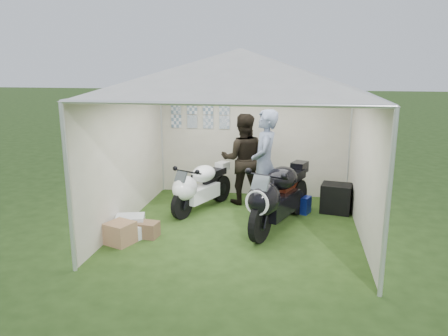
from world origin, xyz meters
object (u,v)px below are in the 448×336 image
Objects in this scene: crate_0 at (130,225)px; crate_2 at (133,232)px; canopy_tent at (241,75)px; crate_1 at (120,233)px; person_dark_jacket at (243,159)px; paddock_stand at (298,204)px; person_blue_jacket at (264,165)px; motorcycle_white at (199,186)px; motorcycle_black at (278,195)px; crate_3 at (147,229)px; equipment_box at (336,198)px.

crate_0 is 0.24m from crate_2.
canopy_tent reaches higher than crate_1.
canopy_tent reaches higher than person_dark_jacket.
crate_1 is (-1.75, -1.05, -2.40)m from canopy_tent.
paddock_stand is 3.39m from crate_1.
paddock_stand is 0.22× the size of person_blue_jacket.
canopy_tent is at bearing -15.09° from motorcycle_white.
paddock_stand reaches higher than crate_0.
motorcycle_black is at bearing -1.65° from motorcycle_white.
paddock_stand is at bearing 151.76° from person_dark_jacket.
canopy_tent is at bearing 26.76° from crate_3.
crate_2 is (0.13, -0.20, -0.05)m from crate_0.
crate_3 is at bearing -88.56° from motorcycle_white.
motorcycle_white is 2.60m from equipment_box.
person_dark_jacket is (-0.76, 1.35, 0.30)m from motorcycle_black.
person_dark_jacket is (0.75, 0.65, 0.41)m from motorcycle_white.
person_blue_jacket is (-0.63, -0.37, 0.83)m from paddock_stand.
crate_1 is at bearing -148.64° from equipment_box.
crate_2 is (-1.62, -0.83, -2.47)m from canopy_tent.
crate_1 is (-2.39, -1.03, -0.44)m from motorcycle_black.
motorcycle_black is 4.57× the size of crate_0.
equipment_box is 1.45× the size of crate_3.
canopy_tent is 3.32× the size of motorcycle_white.
paddock_stand is 0.92× the size of crate_0.
person_blue_jacket reaches higher than motorcycle_white.
person_blue_jacket is 2.58m from crate_2.
equipment_box is at bearing 29.55° from crate_3.
paddock_stand is at bearing 34.12° from crate_3.
person_blue_jacket is at bearing 35.47° from crate_3.
crate_1 is (-2.75, -1.98, 0.01)m from paddock_stand.
person_blue_jacket is at bearing -159.71° from equipment_box.
motorcycle_black is at bearing 23.83° from person_blue_jacket.
person_dark_jacket is 3.91× the size of crate_0.
crate_3 is at bearing -153.24° from canopy_tent.
paddock_stand reaches higher than crate_2.
canopy_tent reaches higher than person_blue_jacket.
canopy_tent is 2.07m from motorcycle_black.
person_dark_jacket reaches higher than crate_2.
motorcycle_black is at bearing -110.84° from paddock_stand.
canopy_tent is 2.77m from paddock_stand.
motorcycle_white is 1.97m from crate_1.
motorcycle_black is (0.64, -0.01, -1.97)m from canopy_tent.
person_blue_jacket is 2.78m from crate_1.
crate_0 is (-2.12, -1.19, -0.84)m from person_blue_jacket.
motorcycle_white reaches higher than crate_0.
crate_2 is (-2.26, -0.81, -0.50)m from motorcycle_black.
crate_0 is at bearing -150.44° from paddock_stand.
equipment_box is at bearing 29.53° from crate_2.
person_blue_jacket reaches higher than person_dark_jacket.
person_blue_jacket is 5.15× the size of crate_1.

